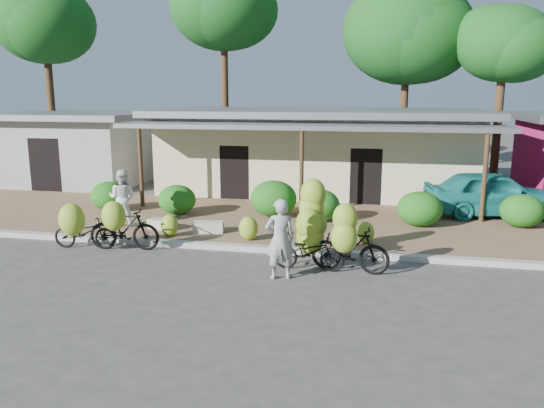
{
  "coord_description": "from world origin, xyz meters",
  "views": [
    {
      "loc": [
        2.51,
        -10.73,
        3.98
      ],
      "look_at": [
        -0.19,
        2.3,
        1.2
      ],
      "focal_mm": 35.0,
      "sensor_mm": 36.0,
      "label": 1
    }
  ],
  "objects_px": {
    "bystander": "(122,198)",
    "bike_right": "(349,244)",
    "tree_far_center": "(220,6)",
    "tree_back_left": "(42,22)",
    "sack_far": "(161,224)",
    "bike_far_left": "(82,229)",
    "teal_van": "(493,193)",
    "sack_near": "(208,227)",
    "tree_near_right": "(499,42)",
    "vendor": "(280,239)",
    "tree_center_right": "(404,31)",
    "bike_center": "(310,232)",
    "bike_left": "(122,227)"
  },
  "relations": [
    {
      "from": "tree_center_right",
      "to": "bike_far_left",
      "type": "height_order",
      "value": "tree_center_right"
    },
    {
      "from": "tree_back_left",
      "to": "bike_right",
      "type": "distance_m",
      "value": 20.99
    },
    {
      "from": "tree_near_right",
      "to": "sack_near",
      "type": "distance_m",
      "value": 16.01
    },
    {
      "from": "tree_back_left",
      "to": "bike_center",
      "type": "xyz_separation_m",
      "value": [
        14.66,
        -11.99,
        -6.54
      ]
    },
    {
      "from": "bike_far_left",
      "to": "tree_center_right",
      "type": "bearing_deg",
      "value": -33.77
    },
    {
      "from": "sack_near",
      "to": "bystander",
      "type": "relative_size",
      "value": 0.51
    },
    {
      "from": "tree_center_right",
      "to": "vendor",
      "type": "bearing_deg",
      "value": -99.89
    },
    {
      "from": "vendor",
      "to": "tree_back_left",
      "type": "bearing_deg",
      "value": -63.84
    },
    {
      "from": "tree_near_right",
      "to": "tree_far_center",
      "type": "bearing_deg",
      "value": 173.42
    },
    {
      "from": "tree_far_center",
      "to": "bike_far_left",
      "type": "distance_m",
      "value": 16.81
    },
    {
      "from": "tree_far_center",
      "to": "tree_near_right",
      "type": "height_order",
      "value": "tree_far_center"
    },
    {
      "from": "bystander",
      "to": "bike_left",
      "type": "bearing_deg",
      "value": 112.74
    },
    {
      "from": "bike_center",
      "to": "teal_van",
      "type": "relative_size",
      "value": 0.48
    },
    {
      "from": "bike_center",
      "to": "sack_far",
      "type": "relative_size",
      "value": 2.73
    },
    {
      "from": "bystander",
      "to": "bike_right",
      "type": "bearing_deg",
      "value": 154.16
    },
    {
      "from": "sack_near",
      "to": "bike_right",
      "type": "bearing_deg",
      "value": -30.97
    },
    {
      "from": "tree_near_right",
      "to": "bystander",
      "type": "relative_size",
      "value": 4.62
    },
    {
      "from": "tree_far_center",
      "to": "tree_center_right",
      "type": "bearing_deg",
      "value": 3.18
    },
    {
      "from": "bike_far_left",
      "to": "bike_center",
      "type": "xyz_separation_m",
      "value": [
        5.94,
        -0.09,
        0.25
      ]
    },
    {
      "from": "tree_center_right",
      "to": "sack_near",
      "type": "bearing_deg",
      "value": -112.32
    },
    {
      "from": "bike_center",
      "to": "sack_near",
      "type": "distance_m",
      "value": 3.82
    },
    {
      "from": "bike_right",
      "to": "tree_near_right",
      "type": "bearing_deg",
      "value": -12.91
    },
    {
      "from": "bike_far_left",
      "to": "bike_left",
      "type": "relative_size",
      "value": 0.91
    },
    {
      "from": "tree_near_right",
      "to": "bike_left",
      "type": "height_order",
      "value": "tree_near_right"
    },
    {
      "from": "bike_far_left",
      "to": "bike_center",
      "type": "distance_m",
      "value": 5.94
    },
    {
      "from": "teal_van",
      "to": "bike_center",
      "type": "bearing_deg",
      "value": 128.22
    },
    {
      "from": "tree_back_left",
      "to": "sack_far",
      "type": "xyz_separation_m",
      "value": [
        10.01,
        -9.86,
        -7.1
      ]
    },
    {
      "from": "vendor",
      "to": "teal_van",
      "type": "xyz_separation_m",
      "value": [
        5.62,
        6.87,
        -0.04
      ]
    },
    {
      "from": "teal_van",
      "to": "bike_left",
      "type": "bearing_deg",
      "value": 108.67
    },
    {
      "from": "bike_far_left",
      "to": "bike_right",
      "type": "height_order",
      "value": "bike_right"
    },
    {
      "from": "bike_left",
      "to": "teal_van",
      "type": "relative_size",
      "value": 0.44
    },
    {
      "from": "tree_back_left",
      "to": "bystander",
      "type": "bearing_deg",
      "value": -47.94
    },
    {
      "from": "bike_center",
      "to": "tree_center_right",
      "type": "bearing_deg",
      "value": -7.91
    },
    {
      "from": "tree_far_center",
      "to": "sack_far",
      "type": "distance_m",
      "value": 15.29
    },
    {
      "from": "tree_back_left",
      "to": "tree_far_center",
      "type": "bearing_deg",
      "value": 20.56
    },
    {
      "from": "bike_left",
      "to": "bike_right",
      "type": "bearing_deg",
      "value": -103.28
    },
    {
      "from": "tree_back_left",
      "to": "bike_right",
      "type": "bearing_deg",
      "value": -38.55
    },
    {
      "from": "bike_left",
      "to": "bystander",
      "type": "xyz_separation_m",
      "value": [
        -1.06,
        2.1,
        0.32
      ]
    },
    {
      "from": "bike_left",
      "to": "bike_right",
      "type": "xyz_separation_m",
      "value": [
        5.78,
        -0.64,
        0.07
      ]
    },
    {
      "from": "tree_near_right",
      "to": "bike_far_left",
      "type": "xyz_separation_m",
      "value": [
        -12.28,
        -13.41,
        -5.59
      ]
    },
    {
      "from": "bike_right",
      "to": "vendor",
      "type": "distance_m",
      "value": 1.56
    },
    {
      "from": "tree_near_right",
      "to": "vendor",
      "type": "bearing_deg",
      "value": -115.4
    },
    {
      "from": "bike_far_left",
      "to": "bike_left",
      "type": "distance_m",
      "value": 1.08
    },
    {
      "from": "bike_far_left",
      "to": "bike_right",
      "type": "xyz_separation_m",
      "value": [
        6.85,
        -0.49,
        0.14
      ]
    },
    {
      "from": "tree_near_right",
      "to": "vendor",
      "type": "relative_size",
      "value": 4.34
    },
    {
      "from": "tree_back_left",
      "to": "vendor",
      "type": "relative_size",
      "value": 5.15
    },
    {
      "from": "bike_far_left",
      "to": "bike_right",
      "type": "distance_m",
      "value": 6.87
    },
    {
      "from": "tree_far_center",
      "to": "bike_right",
      "type": "xyz_separation_m",
      "value": [
        7.57,
        -15.4,
        -7.58
      ]
    },
    {
      "from": "tree_far_center",
      "to": "tree_back_left",
      "type": "bearing_deg",
      "value": -159.44
    },
    {
      "from": "bike_far_left",
      "to": "teal_van",
      "type": "height_order",
      "value": "teal_van"
    }
  ]
}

